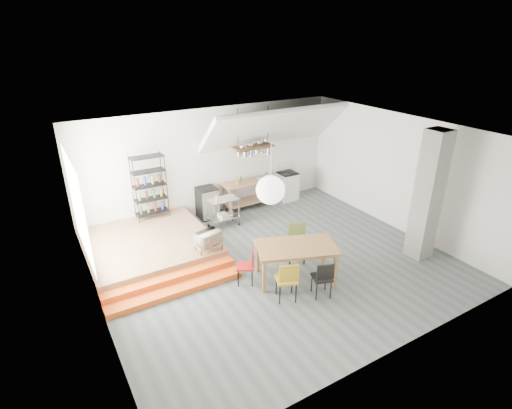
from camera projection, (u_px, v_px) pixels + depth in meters
floor at (275, 263)px, 9.72m from camera, size 8.00×8.00×0.00m
wall_back at (212, 162)px, 11.83m from camera, size 8.00×0.04×3.20m
wall_left at (91, 247)px, 7.21m from camera, size 0.04×7.00×3.20m
wall_right at (399, 173)px, 10.93m from camera, size 0.04×7.00×3.20m
ceiling at (278, 133)px, 8.42m from camera, size 8.00×7.00×0.02m
slope_ceiling at (274, 127)px, 11.81m from camera, size 4.40×1.44×1.32m
window_pane at (78, 208)px, 8.32m from camera, size 0.02×2.50×2.20m
platform at (149, 246)px, 10.05m from camera, size 3.00×3.00×0.40m
step_lower at (176, 291)px, 8.57m from camera, size 3.00×0.35×0.13m
step_upper at (171, 280)px, 8.82m from camera, size 3.00×0.35×0.27m
concrete_column at (428, 196)px, 9.42m from camera, size 0.50×0.50×3.20m
kitchen_counter at (250, 189)px, 12.46m from camera, size 1.80×0.60×0.91m
stove at (287, 185)px, 13.17m from camera, size 0.60×0.60×1.18m
pot_rack at (254, 149)px, 11.75m from camera, size 1.20×0.50×1.43m
wire_shelving at (149, 186)px, 10.77m from camera, size 0.88×0.38×1.80m
microwave_shelf at (209, 244)px, 9.44m from camera, size 0.60×0.40×0.16m
paper_lantern at (271, 190)px, 8.15m from camera, size 0.60×0.60×0.60m
dining_table at (296, 250)px, 8.83m from camera, size 1.98×1.55×0.83m
chair_mustard at (287, 278)px, 8.14m from camera, size 0.55×0.55×0.93m
chair_black at (323, 276)px, 8.28m from camera, size 0.50×0.50×0.85m
chair_olive at (297, 239)px, 9.65m from camera, size 0.59×0.59×0.94m
chair_red at (248, 263)px, 8.76m from camera, size 0.52×0.52×0.84m
rolling_cart at (223, 209)px, 11.30m from camera, size 0.87×0.51×0.84m
mini_fridge at (207, 203)px, 11.89m from camera, size 0.56×0.56×0.94m
microwave at (208, 238)px, 9.37m from camera, size 0.63×0.50×0.31m
bowl at (259, 179)px, 12.43m from camera, size 0.27×0.27×0.05m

